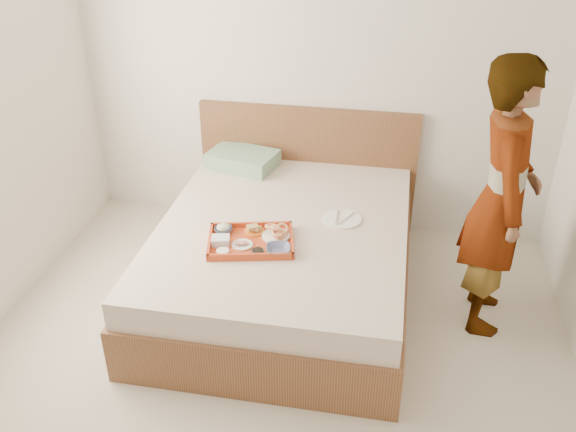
% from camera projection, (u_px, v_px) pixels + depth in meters
% --- Properties ---
extents(ground, '(3.50, 4.00, 0.01)m').
position_uv_depth(ground, '(257.00, 403.00, 3.37)').
color(ground, beige).
rests_on(ground, ground).
extents(wall_back, '(3.50, 0.01, 2.60)m').
position_uv_depth(wall_back, '(316.00, 60.00, 4.42)').
color(wall_back, silver).
rests_on(wall_back, ground).
extents(bed, '(1.65, 2.00, 0.53)m').
position_uv_depth(bed, '(283.00, 259.00, 4.10)').
color(bed, brown).
rests_on(bed, ground).
extents(headboard, '(1.65, 0.06, 0.95)m').
position_uv_depth(headboard, '(307.00, 167.00, 4.82)').
color(headboard, brown).
rests_on(headboard, ground).
extents(pillow, '(0.55, 0.43, 0.12)m').
position_uv_depth(pillow, '(243.00, 159.00, 4.66)').
color(pillow, '#8AA88B').
rests_on(pillow, bed).
extents(tray, '(0.57, 0.47, 0.05)m').
position_uv_depth(tray, '(251.00, 241.00, 3.75)').
color(tray, red).
rests_on(tray, bed).
extents(prawn_plate, '(0.21, 0.21, 0.01)m').
position_uv_depth(prawn_plate, '(276.00, 236.00, 3.80)').
color(prawn_plate, white).
rests_on(prawn_plate, tray).
extents(navy_bowl_big, '(0.17, 0.17, 0.04)m').
position_uv_depth(navy_bowl_big, '(278.00, 249.00, 3.65)').
color(navy_bowl_big, '#171F50').
rests_on(navy_bowl_big, tray).
extents(sauce_dish, '(0.09, 0.09, 0.03)m').
position_uv_depth(sauce_dish, '(258.00, 252.00, 3.63)').
color(sauce_dish, black).
rests_on(sauce_dish, tray).
extents(meat_plate, '(0.15, 0.15, 0.01)m').
position_uv_depth(meat_plate, '(242.00, 245.00, 3.72)').
color(meat_plate, white).
rests_on(meat_plate, tray).
extents(bread_plate, '(0.15, 0.15, 0.01)m').
position_uv_depth(bread_plate, '(254.00, 231.00, 3.85)').
color(bread_plate, orange).
rests_on(bread_plate, tray).
extents(salad_bowl, '(0.13, 0.13, 0.03)m').
position_uv_depth(salad_bowl, '(223.00, 230.00, 3.84)').
color(salad_bowl, '#171F50').
rests_on(salad_bowl, tray).
extents(plastic_tub, '(0.12, 0.11, 0.05)m').
position_uv_depth(plastic_tub, '(221.00, 241.00, 3.72)').
color(plastic_tub, silver).
rests_on(plastic_tub, tray).
extents(cheese_round, '(0.09, 0.09, 0.03)m').
position_uv_depth(cheese_round, '(223.00, 252.00, 3.63)').
color(cheese_round, white).
rests_on(cheese_round, tray).
extents(dinner_plate, '(0.31, 0.31, 0.01)m').
position_uv_depth(dinner_plate, '(342.00, 219.00, 4.00)').
color(dinner_plate, white).
rests_on(dinner_plate, bed).
extents(person, '(0.42, 0.63, 1.69)m').
position_uv_depth(person, '(501.00, 199.00, 3.59)').
color(person, silver).
rests_on(person, ground).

